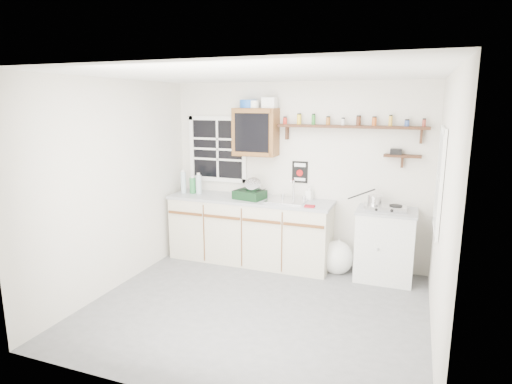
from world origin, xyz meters
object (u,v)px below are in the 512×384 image
(dish_rack, at_px, (251,192))
(hotplate, at_px, (385,207))
(right_cabinet, at_px, (385,245))
(upper_cabinet, at_px, (256,132))
(main_cabinet, at_px, (250,230))
(spice_shelf, at_px, (350,126))

(dish_rack, distance_m, hotplate, 1.78)
(right_cabinet, bearing_deg, upper_cabinet, 176.24)
(main_cabinet, bearing_deg, spice_shelf, 9.32)
(main_cabinet, height_order, spice_shelf, spice_shelf)
(spice_shelf, height_order, hotplate, spice_shelf)
(spice_shelf, xyz_separation_m, hotplate, (0.51, -0.21, -0.98))
(dish_rack, xyz_separation_m, hotplate, (1.78, 0.04, -0.07))
(spice_shelf, relative_size, hotplate, 3.60)
(main_cabinet, relative_size, hotplate, 4.35)
(dish_rack, bearing_deg, right_cabinet, 13.54)
(main_cabinet, height_order, upper_cabinet, upper_cabinet)
(upper_cabinet, bearing_deg, dish_rack, -91.60)
(main_cabinet, relative_size, right_cabinet, 2.54)
(dish_rack, bearing_deg, main_cabinet, 142.55)
(right_cabinet, height_order, hotplate, hotplate)
(main_cabinet, distance_m, right_cabinet, 1.84)
(spice_shelf, bearing_deg, hotplate, -22.22)
(main_cabinet, height_order, dish_rack, dish_rack)
(hotplate, bearing_deg, right_cabinet, 30.84)
(dish_rack, height_order, hotplate, dish_rack)
(right_cabinet, bearing_deg, hotplate, -144.58)
(right_cabinet, xyz_separation_m, hotplate, (-0.03, -0.02, 0.49))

